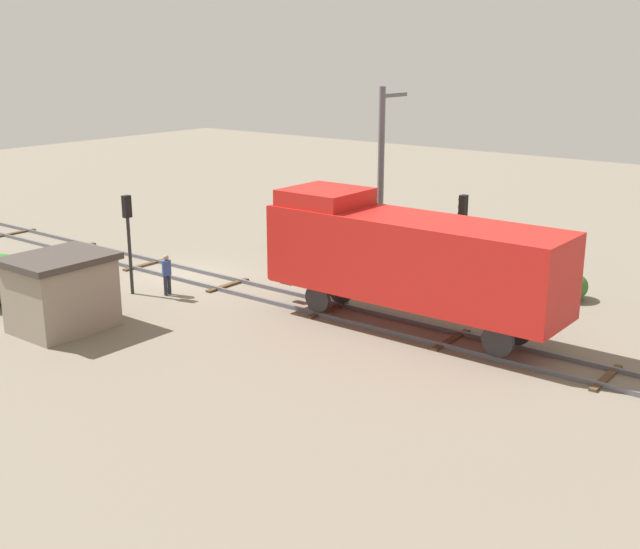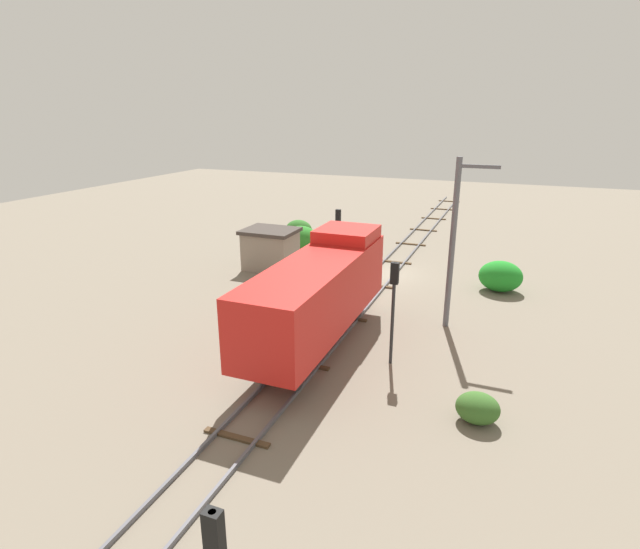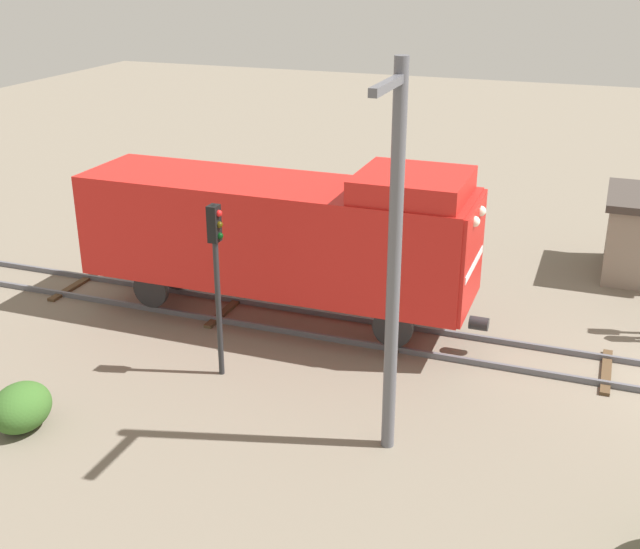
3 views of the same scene
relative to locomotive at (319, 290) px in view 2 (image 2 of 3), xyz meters
name	(u,v)px [view 2 (image 2 of 3)]	position (x,y,z in m)	size (l,w,h in m)	color
ground_plane	(385,273)	(0.00, -11.62, -2.77)	(97.06, 97.06, 0.00)	#756B5B
railway_track	(385,272)	(0.00, -11.62, -2.70)	(2.40, 64.71, 0.16)	#595960
locomotive	(319,290)	(0.00, 0.00, 0.00)	(2.90, 11.60, 4.60)	red
traffic_signal_near	(338,228)	(3.20, -11.30, 0.09)	(0.32, 0.34, 4.12)	#262628
traffic_signal_mid	(394,295)	(-3.40, 0.27, 0.33)	(0.32, 0.34, 4.48)	#262628
worker_near_track	(343,262)	(2.40, -10.02, -1.78)	(0.38, 0.38, 1.70)	#262B38
catenary_mast	(454,241)	(-5.06, -4.55, 1.61)	(1.94, 0.28, 8.28)	#595960
relay_hut	(271,249)	(7.50, -9.84, -1.38)	(3.50, 2.90, 2.74)	gray
bush_near	(299,230)	(9.07, -17.95, -1.95)	(2.26, 1.85, 1.64)	#2F6A26
bush_mid	(301,239)	(7.33, -14.49, -1.78)	(2.74, 2.24, 1.99)	#2B7C26
bush_far	(478,408)	(-7.22, 3.34, -2.23)	(1.50, 1.23, 1.09)	#366326
bush_back	(501,276)	(-7.21, -10.91, -1.86)	(2.52, 2.06, 1.83)	#208A26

